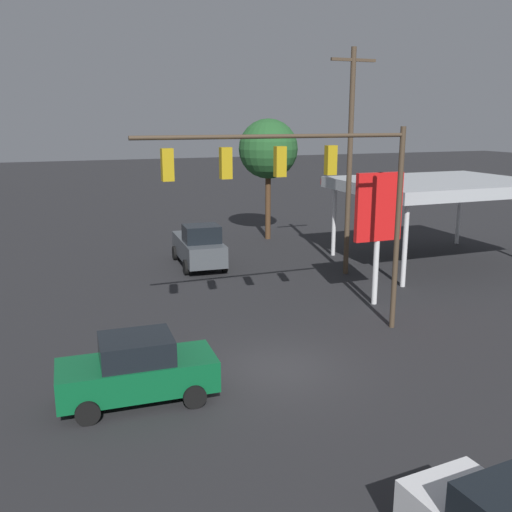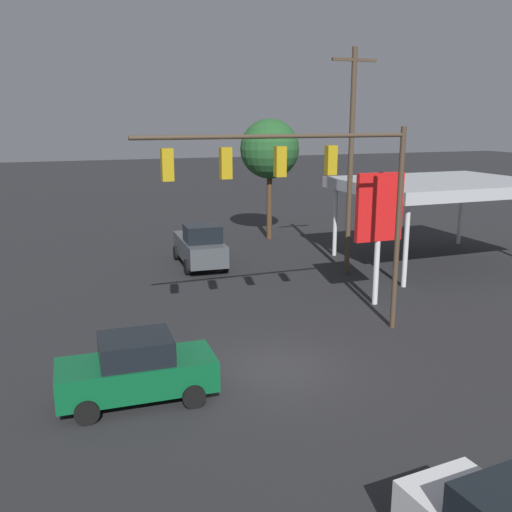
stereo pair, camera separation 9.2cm
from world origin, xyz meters
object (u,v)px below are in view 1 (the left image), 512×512
Objects in this scene: traffic_signal_assembly at (304,180)px; street_tree at (268,149)px; utility_pole at (350,159)px; sedan_far at (137,369)px; price_sign at (378,213)px; pickup_parked at (199,246)px.

street_tree reaches higher than traffic_signal_assembly.
sedan_far is at bearing 38.68° from utility_pole.
price_sign is at bearing -150.66° from traffic_signal_assembly.
traffic_signal_assembly is at bearing -156.34° from sedan_far.
sedan_far is 23.50m from street_tree.
traffic_signal_assembly reaches higher than sedan_far.
utility_pole is 1.42× the size of street_tree.
pickup_parked is (-5.74, -14.13, 0.16)m from sedan_far.
street_tree is at bearing -93.71° from price_sign.
price_sign is at bearing 74.26° from utility_pole.
traffic_signal_assembly is 5.79m from price_sign.
utility_pole is 9.22m from pickup_parked.
utility_pole reaches higher than traffic_signal_assembly.
utility_pole is 1.97× the size of price_sign.
pickup_parked is at bearing -109.50° from sedan_far.
utility_pole is at bearing -105.74° from price_sign.
price_sign is 0.72× the size of street_tree.
utility_pole is 9.64m from street_tree.
traffic_signal_assembly is 0.88× the size of utility_pole.
sedan_far is 0.84× the size of pickup_parked.
street_tree reaches higher than price_sign.
street_tree is (-12.01, -19.58, 4.95)m from sedan_far.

